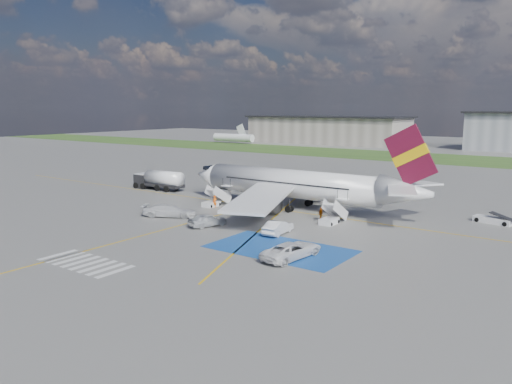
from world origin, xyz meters
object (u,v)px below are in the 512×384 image
car_silver_b (278,227)px  van_white_a (292,247)px  fuel_tanker (159,182)px  gpu_cart (223,194)px  belt_loader (493,220)px  van_white_b (170,209)px  airliner (300,185)px  car_silver_a (207,220)px

car_silver_b → van_white_a: (5.89, -6.66, 0.23)m
fuel_tanker → gpu_cart: bearing=-5.8°
belt_loader → van_white_b: van_white_b is taller
airliner → car_silver_a: airliner is taller
van_white_b → car_silver_a: bearing=-125.1°
gpu_cart → car_silver_b: bearing=-42.2°
airliner → van_white_b: (-10.88, -13.93, -2.36)m
gpu_cart → car_silver_a: (9.38, -14.33, -0.02)m
gpu_cart → belt_loader: bearing=3.2°
fuel_tanker → van_white_b: size_ratio=1.85×
car_silver_b → van_white_b: 16.01m
car_silver_a → van_white_b: 7.40m
airliner → car_silver_b: bearing=-68.8°
car_silver_a → belt_loader: bearing=-124.4°
gpu_cart → belt_loader: (36.31, 6.94, -0.46)m
airliner → gpu_cart: bearing=-176.8°
gpu_cart → car_silver_b: size_ratio=0.50×
car_silver_b → van_white_a: van_white_a is taller
airliner → van_white_b: airliner is taller
belt_loader → car_silver_b: car_silver_b is taller
car_silver_b → airliner: bearing=-74.3°
gpu_cart → van_white_b: (2.08, -13.20, 0.22)m
car_silver_a → van_white_b: bearing=8.5°
airliner → gpu_cart: (-12.95, -0.73, -2.58)m
fuel_tanker → belt_loader: fuel_tanker is taller
fuel_tanker → van_white_a: size_ratio=1.82×
belt_loader → car_silver_b: size_ratio=1.03×
airliner → gpu_cart: airliner is taller
belt_loader → van_white_b: size_ratio=0.91×
car_silver_b → van_white_b: van_white_b is taller
airliner → belt_loader: 24.36m
belt_loader → car_silver_a: car_silver_a is taller
van_white_b → car_silver_b: bearing=-113.7°
gpu_cart → van_white_b: size_ratio=0.44×
gpu_cart → car_silver_a: bearing=-64.4°
gpu_cart → car_silver_b: gpu_cart is taller
airliner → van_white_b: bearing=-128.0°
car_silver_a → van_white_b: van_white_b is taller
fuel_tanker → car_silver_a: size_ratio=2.11×
fuel_tanker → car_silver_b: fuel_tanker is taller
belt_loader → van_white_b: bearing=-138.5°
car_silver_a → gpu_cart: bearing=-39.5°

